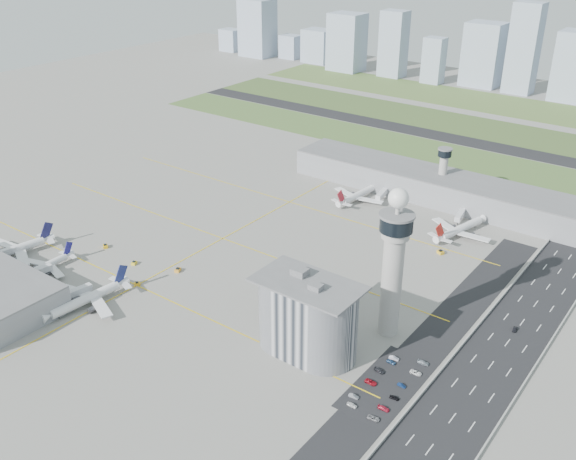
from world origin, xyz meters
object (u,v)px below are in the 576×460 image
Objects in this scene: admin_building at (307,317)px; jet_bridge_near_2 at (63,300)px; airplane_far_a at (359,191)px; car_lot_7 at (384,408)px; jet_bridge_far_1 at (462,213)px; secondary_tower at (443,169)px; airplane_far_b at (462,224)px; airplane_near_c at (84,294)px; car_lot_0 at (352,405)px; car_lot_8 at (394,398)px; car_lot_11 at (423,363)px; tug_4 at (398,212)px; tug_1 at (134,263)px; tug_5 at (441,252)px; airplane_near_a at (9,246)px; car_lot_6 at (374,418)px; jet_bridge_far_0 at (385,192)px; car_hw_1 at (515,329)px; car_lot_5 at (394,358)px; jet_bridge_near_1 at (23,279)px; car_lot_9 at (402,385)px; tug_2 at (137,283)px; car_lot_10 at (416,373)px; car_lot_1 at (354,396)px; airplane_near_b at (42,263)px; car_lot_4 at (391,362)px; car_lot_2 at (371,382)px; tug_3 at (178,270)px; control_tower at (394,258)px; car_lot_3 at (380,371)px.

admin_building is 112.69m from jet_bridge_near_2.
airplane_far_a is 183.96m from car_lot_7.
jet_bridge_far_1 is (105.00, 193.00, 0.00)m from jet_bridge_near_2.
secondary_tower is 50.85m from airplane_far_b.
airplane_far_a is (35.74, 173.60, -0.41)m from airplane_near_c.
car_lot_0 is 16.08m from car_lot_8.
car_lot_11 is at bearing 116.36° from airplane_near_c.
tug_1 is at bearing 16.03° from tug_4.
tug_5 is (30.74, -65.87, -17.79)m from secondary_tower.
airplane_near_a is 64.23m from tug_1.
car_lot_6 is at bearing -142.15° from airplane_far_a.
jet_bridge_far_0 is 163.10m from car_lot_11.
airplane_near_c is 3.15× the size of jet_bridge_near_2.
car_lot_5 is at bearing -132.76° from car_hw_1.
jet_bridge_near_1 is 4.19× the size of car_lot_9.
jet_bridge_far_0 is at bearing 106.62° from tug_2.
airplane_near_c is at bearing 106.14° from car_lot_10.
tug_4 is 165.81m from car_lot_7.
car_lot_1 is 19.18m from car_lot_9.
car_lot_10 is (102.59, -128.34, -5.13)m from airplane_far_a.
tug_1 is (-116.41, -128.20, -5.18)m from airplane_far_b.
airplane_near_b reaches higher than car_lot_1.
tug_2 is at bearing 111.48° from airplane_near_b.
jet_bridge_near_1 is 3.09× the size of car_lot_10.
secondary_tower is 7.36× the size of car_lot_6.
airplane_near_c is 141.41m from car_lot_8.
jet_bridge_far_1 is 4.03× the size of tug_5.
admin_building reaches higher than car_lot_4.
tug_1 reaches higher than car_lot_6.
car_lot_9 is at bearing 5.16° from jet_bridge_far_1.
car_lot_2 is 1.08× the size of car_lot_6.
tug_3 is 0.73× the size of car_lot_11.
tug_4 reaches higher than car_lot_10.
car_lot_5 is 1.13× the size of car_lot_8.
control_tower is 112.58m from tug_3.
airplane_far_b is 9.96× the size of car_lot_3.
car_lot_0 is 38.01m from car_lot_11.
tug_2 is 133.58m from car_lot_9.
car_lot_6 is at bearing 71.54° from tug_4.
car_lot_6 is at bearing 91.39° from airplane_near_b.
car_lot_4 reaches higher than car_lot_6.
tug_3 is 116.60m from car_lot_3.
airplane_near_c is 136.36m from car_lot_5.
admin_building is 89.26m from car_hw_1.
control_tower reaches higher than car_lot_4.
airplane_far_b is at bearing 17.71° from car_lot_9.
car_lot_10 is at bearing 15.89° from admin_building.
airplane_near_a is at bearing -88.75° from airplane_near_b.
car_lot_5 is (-0.29, 2.67, 0.01)m from car_lot_4.
tug_3 is 121.80m from car_lot_0.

